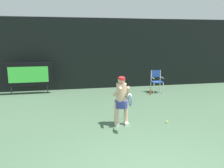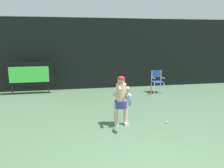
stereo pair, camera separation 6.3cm
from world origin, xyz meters
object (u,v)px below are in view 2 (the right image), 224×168
(tennis_player, at_px, (121,98))
(tennis_ball_loose, at_px, (166,122))
(water_bottle, at_px, (151,92))
(umpire_chair, at_px, (157,80))
(scoreboard, at_px, (29,74))
(tennis_racket, at_px, (129,100))

(tennis_player, xyz_separation_m, tennis_ball_loose, (1.44, -0.14, -0.81))
(water_bottle, distance_m, tennis_ball_loose, 3.62)
(umpire_chair, height_order, tennis_ball_loose, umpire_chair)
(scoreboard, bearing_deg, water_bottle, -13.23)
(water_bottle, relative_size, tennis_racket, 0.44)
(scoreboard, height_order, tennis_racket, scoreboard)
(scoreboard, xyz_separation_m, tennis_player, (3.36, -4.71, -0.10))
(umpire_chair, bearing_deg, tennis_ball_loose, -107.72)
(tennis_racket, distance_m, tennis_ball_loose, 1.71)
(scoreboard, distance_m, tennis_ball_loose, 6.89)
(scoreboard, bearing_deg, tennis_ball_loose, -45.24)
(tennis_racket, bearing_deg, tennis_ball_loose, 34.81)
(tennis_racket, bearing_deg, tennis_player, 112.73)
(tennis_ball_loose, bearing_deg, tennis_racket, -160.41)
(tennis_ball_loose, bearing_deg, tennis_player, 174.41)
(tennis_racket, relative_size, tennis_ball_loose, 8.85)
(tennis_racket, xyz_separation_m, tennis_ball_loose, (1.36, 0.48, -0.92))
(tennis_player, bearing_deg, tennis_racket, -82.48)
(umpire_chair, bearing_deg, tennis_player, -125.30)
(tennis_ball_loose, bearing_deg, scoreboard, 134.76)
(scoreboard, relative_size, tennis_ball_loose, 32.35)
(umpire_chair, xyz_separation_m, tennis_ball_loose, (-1.27, -3.97, -0.58))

